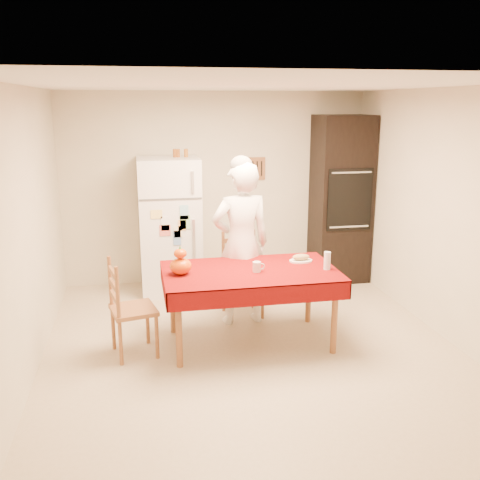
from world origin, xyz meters
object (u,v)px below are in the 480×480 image
object	(u,v)px
chair_left	(126,305)
seated_woman	(241,244)
refrigerator	(170,226)
dining_table	(250,277)
coffee_mug	(257,267)
pumpkin_lower	(181,266)
oven_cabinet	(341,199)
wine_glass	(327,261)
bread_plate	(301,261)
chair_far	(241,271)

from	to	relation	value
chair_left	seated_woman	xyz separation A→B (m)	(1.22, 0.59, 0.38)
chair_left	refrigerator	bearing A→B (deg)	-29.14
dining_table	coffee_mug	distance (m)	0.14
refrigerator	pumpkin_lower	bearing A→B (deg)	-90.45
refrigerator	oven_cabinet	size ratio (longest dim) A/B	0.77
wine_glass	oven_cabinet	bearing A→B (deg)	65.27
oven_cabinet	chair_left	size ratio (longest dim) A/B	2.32
dining_table	pumpkin_lower	bearing A→B (deg)	179.49
seated_woman	dining_table	bearing A→B (deg)	81.77
bread_plate	oven_cabinet	bearing A→B (deg)	56.73
chair_left	wine_glass	distance (m)	1.98
coffee_mug	bread_plate	world-z (taller)	coffee_mug
pumpkin_lower	dining_table	bearing A→B (deg)	-0.51
chair_left	bread_plate	size ratio (longest dim) A/B	3.96
chair_left	seated_woman	world-z (taller)	seated_woman
oven_cabinet	wine_glass	size ratio (longest dim) A/B	12.50
dining_table	chair_left	size ratio (longest dim) A/B	1.79
chair_left	seated_woman	bearing A→B (deg)	-76.43
coffee_mug	wine_glass	world-z (taller)	wine_glass
oven_cabinet	chair_far	world-z (taller)	oven_cabinet
coffee_mug	wine_glass	xyz separation A→B (m)	(0.70, -0.05, 0.04)
coffee_mug	pumpkin_lower	world-z (taller)	pumpkin_lower
wine_glass	chair_left	bearing A→B (deg)	178.20
oven_cabinet	chair_left	bearing A→B (deg)	-147.04
pumpkin_lower	oven_cabinet	bearing A→B (deg)	37.58
dining_table	seated_woman	size ratio (longest dim) A/B	0.96
oven_cabinet	bread_plate	bearing A→B (deg)	-123.27
oven_cabinet	chair_far	bearing A→B (deg)	-147.53
oven_cabinet	dining_table	bearing A→B (deg)	-132.39
chair_left	pumpkin_lower	xyz separation A→B (m)	(0.52, 0.06, 0.33)
wine_glass	seated_woman	bearing A→B (deg)	138.21
chair_far	coffee_mug	world-z (taller)	chair_far
refrigerator	bread_plate	xyz separation A→B (m)	(1.24, -1.54, -0.08)
coffee_mug	pumpkin_lower	distance (m)	0.73
dining_table	seated_woman	bearing A→B (deg)	88.17
refrigerator	seated_woman	size ratio (longest dim) A/B	0.96
wine_glass	bread_plate	distance (m)	0.35
refrigerator	dining_table	world-z (taller)	refrigerator
chair_far	coffee_mug	distance (m)	0.90
oven_cabinet	dining_table	world-z (taller)	oven_cabinet
oven_cabinet	coffee_mug	xyz separation A→B (m)	(-1.57, -1.83, -0.29)
pumpkin_lower	bread_plate	size ratio (longest dim) A/B	0.88
refrigerator	oven_cabinet	bearing A→B (deg)	1.18
seated_woman	coffee_mug	distance (m)	0.61
seated_woman	wine_glass	world-z (taller)	seated_woman
dining_table	bread_plate	world-z (taller)	bread_plate
oven_cabinet	dining_table	size ratio (longest dim) A/B	1.29
refrigerator	wine_glass	xyz separation A→B (m)	(1.41, -1.84, -0.00)
pumpkin_lower	wine_glass	distance (m)	1.43
wine_glass	bread_plate	world-z (taller)	wine_glass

